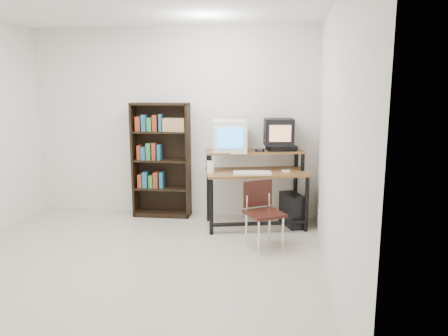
# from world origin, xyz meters

# --- Properties ---
(floor) EXTENTS (4.00, 4.00, 0.01)m
(floor) POSITION_xyz_m (0.00, 0.00, -0.01)
(floor) COLOR beige
(floor) RESTS_ON ground
(back_wall) EXTENTS (4.00, 0.01, 2.60)m
(back_wall) POSITION_xyz_m (0.00, 2.00, 1.30)
(back_wall) COLOR white
(back_wall) RESTS_ON floor
(right_wall) EXTENTS (0.01, 4.00, 2.60)m
(right_wall) POSITION_xyz_m (2.00, 0.00, 1.30)
(right_wall) COLOR white
(right_wall) RESTS_ON floor
(computer_desk) EXTENTS (1.39, 0.92, 0.98)m
(computer_desk) POSITION_xyz_m (1.20, 1.58, 0.70)
(computer_desk) COLOR brown
(computer_desk) RESTS_ON floor
(crt_monitor) EXTENTS (0.49, 0.50, 0.41)m
(crt_monitor) POSITION_xyz_m (0.85, 1.62, 1.17)
(crt_monitor) COLOR white
(crt_monitor) RESTS_ON computer_desk
(vcr) EXTENTS (0.43, 0.36, 0.08)m
(vcr) POSITION_xyz_m (1.51, 1.77, 1.01)
(vcr) COLOR black
(vcr) RESTS_ON computer_desk
(crt_tv) EXTENTS (0.41, 0.41, 0.35)m
(crt_tv) POSITION_xyz_m (1.47, 1.76, 1.22)
(crt_tv) COLOR black
(crt_tv) RESTS_ON vcr
(cd_spindle) EXTENTS (0.15, 0.15, 0.05)m
(cd_spindle) POSITION_xyz_m (1.24, 1.61, 0.99)
(cd_spindle) COLOR #26262B
(cd_spindle) RESTS_ON computer_desk
(keyboard) EXTENTS (0.49, 0.26, 0.03)m
(keyboard) POSITION_xyz_m (1.16, 1.39, 0.74)
(keyboard) COLOR white
(keyboard) RESTS_ON computer_desk
(mousepad) EXTENTS (0.25, 0.22, 0.01)m
(mousepad) POSITION_xyz_m (1.58, 1.54, 0.72)
(mousepad) COLOR black
(mousepad) RESTS_ON computer_desk
(mouse) EXTENTS (0.11, 0.08, 0.03)m
(mouse) POSITION_xyz_m (1.58, 1.55, 0.74)
(mouse) COLOR white
(mouse) RESTS_ON mousepad
(desk_speaker) EXTENTS (0.08, 0.08, 0.17)m
(desk_speaker) POSITION_xyz_m (0.64, 1.35, 0.80)
(desk_speaker) COLOR white
(desk_speaker) RESTS_ON computer_desk
(pc_tower) EXTENTS (0.36, 0.49, 0.42)m
(pc_tower) POSITION_xyz_m (1.68, 1.65, 0.21)
(pc_tower) COLOR black
(pc_tower) RESTS_ON floor
(school_chair) EXTENTS (0.52, 0.52, 0.75)m
(school_chair) POSITION_xyz_m (1.32, 0.83, 0.46)
(school_chair) COLOR black
(school_chair) RESTS_ON floor
(bookshelf) EXTENTS (0.80, 0.29, 1.59)m
(bookshelf) POSITION_xyz_m (-0.14, 1.85, 0.82)
(bookshelf) COLOR black
(bookshelf) RESTS_ON floor
(wall_outlet) EXTENTS (0.02, 0.08, 0.12)m
(wall_outlet) POSITION_xyz_m (1.99, 1.15, 0.30)
(wall_outlet) COLOR beige
(wall_outlet) RESTS_ON right_wall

